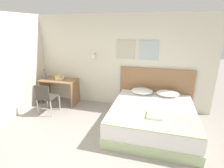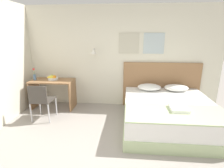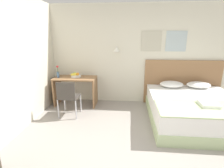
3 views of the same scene
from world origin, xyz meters
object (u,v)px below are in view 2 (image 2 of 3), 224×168
(desk_chair, at_px, (41,99))
(pillow_left, at_px, (149,87))
(pillow_right, at_px, (176,88))
(desk, at_px, (53,89))
(flower_vase, at_px, (34,76))
(fruit_bowl, at_px, (53,78))
(throw_blanket, at_px, (177,114))
(folded_towel_near_foot, at_px, (179,108))
(headboard, at_px, (161,85))
(bed, at_px, (168,114))

(desk_chair, bearing_deg, pillow_left, 18.04)
(pillow_right, xyz_separation_m, desk, (-3.20, -0.06, -0.10))
(desk, distance_m, flower_vase, 0.58)
(pillow_right, xyz_separation_m, fruit_bowl, (-3.20, -0.01, 0.19))
(throw_blanket, distance_m, desk, 3.16)
(pillow_left, height_order, folded_towel_near_foot, pillow_left)
(headboard, bearing_deg, throw_blanket, -90.00)
(flower_vase, bearing_deg, throw_blanket, -21.28)
(bed, height_order, throw_blanket, throw_blanket)
(flower_vase, bearing_deg, fruit_bowl, 10.19)
(desk, bearing_deg, headboard, 6.63)
(headboard, xyz_separation_m, flower_vase, (-3.32, -0.37, 0.28))
(bed, distance_m, headboard, 1.11)
(pillow_right, relative_size, throw_blanket, 0.32)
(folded_towel_near_foot, distance_m, desk_chair, 2.92)
(throw_blanket, height_order, desk_chair, desk_chair)
(pillow_right, distance_m, desk_chair, 3.27)
(pillow_left, xyz_separation_m, desk_chair, (-2.49, -0.81, -0.11))
(bed, xyz_separation_m, desk_chair, (-2.83, -0.03, 0.25))
(bed, distance_m, desk_chair, 2.84)
(fruit_bowl, bearing_deg, pillow_right, 0.23)
(pillow_left, height_order, desk, desk)
(flower_vase, bearing_deg, headboard, 6.37)
(pillow_right, relative_size, desk, 0.54)
(throw_blanket, xyz_separation_m, flower_vase, (-3.32, 1.29, 0.33))
(headboard, distance_m, folded_towel_near_foot, 1.52)
(folded_towel_near_foot, bearing_deg, bed, 97.90)
(fruit_bowl, relative_size, flower_vase, 0.85)
(pillow_left, distance_m, pillow_right, 0.67)
(fruit_bowl, bearing_deg, pillow_left, 0.29)
(headboard, xyz_separation_m, fruit_bowl, (-2.86, -0.29, 0.21))
(bed, bearing_deg, desk, 165.73)
(pillow_left, height_order, fruit_bowl, fruit_bowl)
(throw_blanket, height_order, folded_towel_near_foot, folded_towel_near_foot)
(headboard, relative_size, fruit_bowl, 7.44)
(throw_blanket, height_order, desk, desk)
(bed, xyz_separation_m, headboard, (0.00, 1.06, 0.34))
(folded_towel_near_foot, bearing_deg, throw_blanket, -113.60)
(flower_vase, bearing_deg, pillow_left, 1.81)
(desk, distance_m, desk_chair, 0.76)
(desk_chair, bearing_deg, headboard, 21.05)
(bed, relative_size, desk_chair, 2.41)
(headboard, height_order, pillow_right, headboard)
(bed, relative_size, headboard, 1.02)
(bed, distance_m, folded_towel_near_foot, 0.57)
(bed, xyz_separation_m, throw_blanket, (0.00, -0.60, 0.29))
(bed, distance_m, desk, 2.97)
(throw_blanket, bearing_deg, pillow_right, 76.43)
(pillow_right, relative_size, desk_chair, 0.69)
(pillow_left, bearing_deg, fruit_bowl, -179.71)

